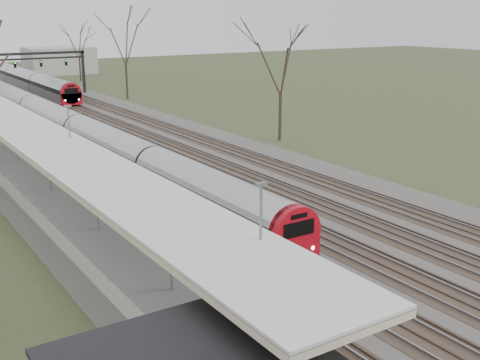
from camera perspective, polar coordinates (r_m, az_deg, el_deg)
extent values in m
cube|color=#474442|center=(60.24, -14.64, 4.29)|extent=(24.00, 160.00, 0.10)
cube|color=#4C3828|center=(58.68, -20.19, 3.58)|extent=(2.60, 160.00, 0.06)
cube|color=gray|center=(58.52, -20.88, 3.55)|extent=(0.07, 160.00, 0.12)
cube|color=gray|center=(58.82, -19.52, 3.74)|extent=(0.07, 160.00, 0.12)
cube|color=#4C3828|center=(59.52, -16.92, 4.03)|extent=(2.60, 160.00, 0.06)
cube|color=gray|center=(59.32, -17.59, 4.00)|extent=(0.07, 160.00, 0.12)
cube|color=gray|center=(59.70, -16.27, 4.18)|extent=(0.07, 160.00, 0.12)
cube|color=#4C3828|center=(60.55, -13.75, 4.44)|extent=(2.60, 160.00, 0.06)
cube|color=gray|center=(60.31, -14.40, 4.43)|extent=(0.07, 160.00, 0.12)
cube|color=gray|center=(60.77, -13.12, 4.59)|extent=(0.07, 160.00, 0.12)
cube|color=#4C3828|center=(61.76, -10.69, 4.83)|extent=(2.60, 160.00, 0.06)
cube|color=gray|center=(61.48, -11.31, 4.82)|extent=(0.07, 160.00, 0.12)
cube|color=gray|center=(62.02, -10.08, 4.97)|extent=(0.07, 160.00, 0.12)
cube|color=#4C3828|center=(63.14, -7.75, 5.19)|extent=(2.60, 160.00, 0.06)
cube|color=gray|center=(62.83, -8.34, 5.18)|extent=(0.07, 160.00, 0.12)
cube|color=gray|center=(63.43, -7.16, 5.33)|extent=(0.07, 160.00, 0.12)
cube|color=#9E9B93|center=(41.30, -18.71, -0.46)|extent=(3.50, 69.00, 1.00)
cylinder|color=slate|center=(17.09, 6.04, -15.63)|extent=(0.14, 0.14, 3.00)
cylinder|color=slate|center=(23.15, -6.56, -6.95)|extent=(0.14, 0.14, 3.00)
cylinder|color=slate|center=(30.13, -13.41, -1.90)|extent=(0.14, 0.14, 3.00)
cylinder|color=slate|center=(37.52, -17.60, 1.23)|extent=(0.14, 0.14, 3.00)
cylinder|color=slate|center=(45.11, -20.40, 3.32)|extent=(0.14, 0.14, 3.00)
cube|color=silver|center=(36.24, -17.36, 3.28)|extent=(4.10, 50.00, 0.12)
cube|color=beige|center=(36.27, -17.34, 3.02)|extent=(4.10, 50.00, 0.25)
cube|color=black|center=(91.34, -14.62, 9.87)|extent=(0.35, 0.35, 6.00)
cube|color=black|center=(88.40, -21.16, 11.05)|extent=(21.00, 0.35, 0.35)
cube|color=black|center=(88.45, -21.11, 10.60)|extent=(21.00, 0.25, 0.25)
cube|color=black|center=(88.47, -20.56, 10.19)|extent=(0.32, 0.22, 0.85)
sphere|color=#0CFF19|center=(88.31, -20.55, 10.35)|extent=(0.16, 0.16, 0.16)
cube|color=black|center=(89.30, -18.34, 10.43)|extent=(0.32, 0.22, 0.85)
sphere|color=#0CFF19|center=(89.15, -18.33, 10.59)|extent=(0.16, 0.16, 0.16)
cube|color=black|center=(90.26, -16.17, 10.65)|extent=(0.32, 0.22, 0.85)
sphere|color=#0CFF19|center=(90.11, -16.16, 10.80)|extent=(0.16, 0.16, 0.16)
cylinder|color=#2D231C|center=(54.80, 3.83, 6.02)|extent=(0.30, 0.30, 4.50)
cube|color=#A5A9B0|center=(60.38, -17.30, 5.13)|extent=(2.55, 75.00, 1.60)
cylinder|color=#A5A9B0|center=(60.27, -17.35, 5.74)|extent=(2.60, 74.70, 2.60)
cube|color=black|center=(60.26, -17.35, 5.83)|extent=(2.62, 74.40, 0.55)
cube|color=#AF0A16|center=(27.50, 5.22, -6.43)|extent=(2.55, 0.50, 1.50)
cylinder|color=#AF0A16|center=(27.29, 5.19, -5.04)|extent=(2.60, 0.60, 2.60)
cube|color=black|center=(26.98, 5.56, -4.61)|extent=(1.70, 0.12, 0.70)
sphere|color=white|center=(26.91, 4.05, -7.15)|extent=(0.22, 0.22, 0.22)
sphere|color=white|center=(27.90, 6.86, -6.38)|extent=(0.22, 0.22, 0.22)
cube|color=black|center=(60.54, -17.23, 4.27)|extent=(1.80, 74.00, 0.35)
cube|color=#A5A9B0|center=(99.20, -19.70, 8.78)|extent=(2.55, 45.00, 1.60)
cylinder|color=#A5A9B0|center=(99.13, -19.74, 9.15)|extent=(2.60, 44.70, 2.60)
cube|color=black|center=(99.12, -19.74, 9.21)|extent=(2.62, 44.40, 0.55)
cube|color=#AF0A16|center=(77.74, -15.69, 7.42)|extent=(2.55, 0.50, 1.50)
cylinder|color=#AF0A16|center=(77.70, -15.74, 7.93)|extent=(2.60, 0.60, 2.60)
cube|color=black|center=(77.41, -15.70, 8.13)|extent=(1.70, 0.12, 0.70)
sphere|color=white|center=(77.32, -16.24, 7.26)|extent=(0.22, 0.22, 0.22)
sphere|color=white|center=(77.82, -15.04, 7.40)|extent=(0.22, 0.22, 0.22)
cube|color=black|center=(99.30, -19.65, 8.25)|extent=(1.80, 44.00, 0.35)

